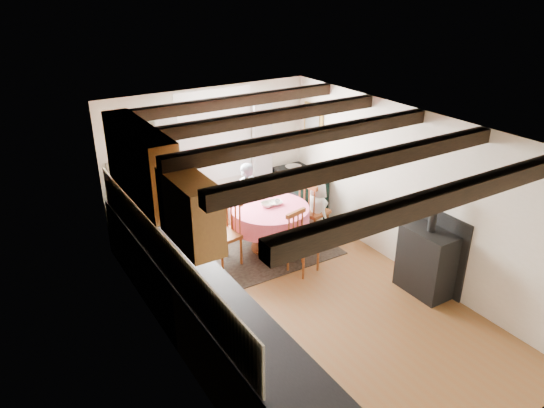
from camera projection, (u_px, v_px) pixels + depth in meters
floor at (303, 303)px, 6.78m from camera, size 3.60×5.50×0.00m
ceiling at (309, 129)px, 5.78m from camera, size 3.60×5.50×0.00m
wall_back at (210, 160)px, 8.40m from camera, size 3.60×0.00×2.40m
wall_front at (500, 351)px, 4.16m from camera, size 3.60×0.00×2.40m
wall_left at (169, 263)px, 5.42m from camera, size 0.00×5.50×2.40m
wall_right at (410, 193)px, 7.14m from camera, size 0.00×5.50×2.40m
beam_a at (447, 197)px, 4.27m from camera, size 3.60×0.16×0.16m
beam_b at (367, 162)px, 5.04m from camera, size 3.60×0.16×0.16m
beam_c at (309, 137)px, 5.82m from camera, size 3.60×0.16×0.16m
beam_d at (264, 118)px, 6.59m from camera, size 3.60×0.16×0.16m
beam_e at (229, 102)px, 7.36m from camera, size 3.60×0.16×0.16m
splash_left at (160, 251)px, 5.66m from camera, size 0.02×4.50×0.55m
splash_back at (153, 171)px, 7.91m from camera, size 1.40×0.02×0.55m
base_cabinet_left at (199, 312)px, 5.88m from camera, size 0.60×5.30×0.88m
base_cabinet_back at (160, 222)px, 7.99m from camera, size 1.30×0.60×0.88m
worktop_left at (198, 278)px, 5.70m from camera, size 0.64×5.30×0.04m
worktop_back at (158, 196)px, 7.78m from camera, size 1.30×0.64×0.04m
wall_cabinet_glass at (140, 162)px, 6.11m from camera, size 0.34×1.80×0.90m
wall_cabinet_solid at (190, 211)px, 4.97m from camera, size 0.34×0.90×0.70m
window_frame at (215, 136)px, 8.27m from camera, size 1.34×0.03×1.54m
window_pane at (215, 136)px, 8.28m from camera, size 1.20×0.01×1.40m
curtain_left at (170, 176)px, 8.01m from camera, size 0.35×0.10×2.10m
curtain_right at (262, 157)px, 8.82m from camera, size 0.35×0.10×2.10m
curtain_rod at (215, 100)px, 7.96m from camera, size 2.00×0.03×0.03m
wall_picture at (313, 121)px, 8.70m from camera, size 0.04×0.50×0.60m
wall_plate at (265, 122)px, 8.67m from camera, size 0.30×0.02×0.30m
rug at (270, 249)px, 8.09m from camera, size 1.95×1.52×0.01m
dining_table at (270, 229)px, 7.94m from camera, size 1.23×1.23×0.74m
chair_near at (303, 243)px, 7.33m from camera, size 0.48×0.50×0.93m
chair_left at (224, 233)px, 7.48m from camera, size 0.54×0.52×1.06m
chair_right at (313, 209)px, 8.28m from camera, size 0.54×0.53×1.01m
aga_range at (300, 194)px, 9.03m from camera, size 0.61×0.94×0.87m
cast_iron_stove at (429, 244)px, 6.75m from camera, size 0.44×0.73×1.46m
child_far at (246, 198)px, 8.40m from camera, size 0.52×0.42×1.24m
child_right at (317, 209)px, 8.25m from camera, size 0.36×0.52×1.03m
bowl_a at (275, 203)px, 7.87m from camera, size 0.23×0.23×0.05m
bowl_b at (267, 205)px, 7.79m from camera, size 0.28×0.28×0.06m
cup at (277, 202)px, 7.87m from camera, size 0.10×0.10×0.08m
canister_tall at (137, 191)px, 7.61m from camera, size 0.14×0.14×0.25m
canister_wide at (157, 189)px, 7.72m from camera, size 0.19×0.19×0.22m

